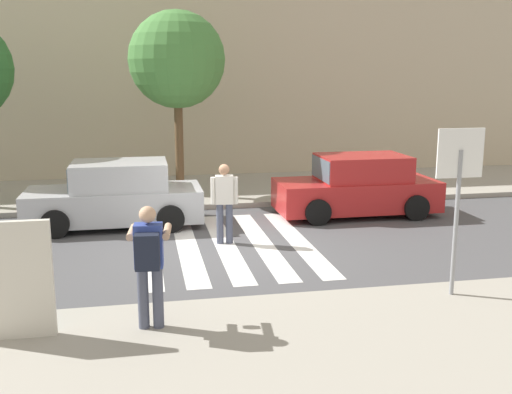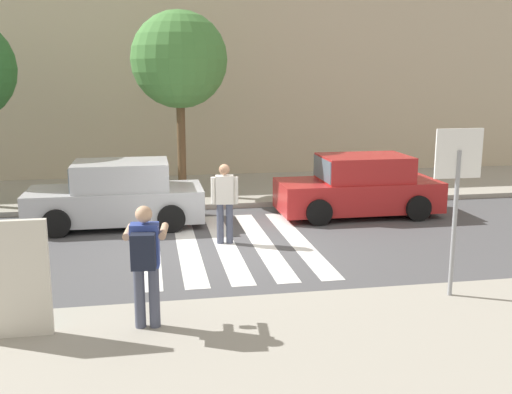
% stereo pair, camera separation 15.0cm
% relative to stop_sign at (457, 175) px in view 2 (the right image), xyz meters
% --- Properties ---
extents(ground_plane, '(120.00, 120.00, 0.00)m').
position_rel_stop_sign_xyz_m(ground_plane, '(-3.09, 3.72, -2.07)').
color(ground_plane, '#4C4C4F').
extents(sidewalk_far, '(60.00, 4.80, 0.14)m').
position_rel_stop_sign_xyz_m(sidewalk_far, '(-3.09, 9.72, -2.00)').
color(sidewalk_far, '#9E998C').
rests_on(sidewalk_far, ground).
extents(building_facade_far, '(56.00, 4.00, 7.80)m').
position_rel_stop_sign_xyz_m(building_facade_far, '(-3.09, 14.12, 1.83)').
color(building_facade_far, beige).
rests_on(building_facade_far, ground).
extents(crosswalk_stripe_0, '(0.44, 5.20, 0.01)m').
position_rel_stop_sign_xyz_m(crosswalk_stripe_0, '(-4.69, 3.92, -2.06)').
color(crosswalk_stripe_0, silver).
rests_on(crosswalk_stripe_0, ground).
extents(crosswalk_stripe_1, '(0.44, 5.20, 0.01)m').
position_rel_stop_sign_xyz_m(crosswalk_stripe_1, '(-3.89, 3.92, -2.06)').
color(crosswalk_stripe_1, silver).
rests_on(crosswalk_stripe_1, ground).
extents(crosswalk_stripe_2, '(0.44, 5.20, 0.01)m').
position_rel_stop_sign_xyz_m(crosswalk_stripe_2, '(-3.09, 3.92, -2.06)').
color(crosswalk_stripe_2, silver).
rests_on(crosswalk_stripe_2, ground).
extents(crosswalk_stripe_3, '(0.44, 5.20, 0.01)m').
position_rel_stop_sign_xyz_m(crosswalk_stripe_3, '(-2.29, 3.92, -2.06)').
color(crosswalk_stripe_3, silver).
rests_on(crosswalk_stripe_3, ground).
extents(crosswalk_stripe_4, '(0.44, 5.20, 0.01)m').
position_rel_stop_sign_xyz_m(crosswalk_stripe_4, '(-1.49, 3.92, -2.06)').
color(crosswalk_stripe_4, silver).
rests_on(crosswalk_stripe_4, ground).
extents(stop_sign, '(0.76, 0.08, 2.64)m').
position_rel_stop_sign_xyz_m(stop_sign, '(0.00, 0.00, 0.00)').
color(stop_sign, gray).
rests_on(stop_sign, sidewalk_near).
extents(photographer_with_backpack, '(0.63, 0.88, 1.72)m').
position_rel_stop_sign_xyz_m(photographer_with_backpack, '(-4.73, -0.42, -0.90)').
color(photographer_with_backpack, '#474C60').
rests_on(photographer_with_backpack, sidewalk_near).
extents(pedestrian_crossing, '(0.58, 0.28, 1.72)m').
position_rel_stop_sign_xyz_m(pedestrian_crossing, '(-3.08, 4.02, -1.09)').
color(pedestrian_crossing, '#474C60').
rests_on(pedestrian_crossing, ground).
extents(parked_car_silver, '(4.10, 1.92, 1.55)m').
position_rel_stop_sign_xyz_m(parked_car_silver, '(-5.40, 6.02, -1.34)').
color(parked_car_silver, '#B7BABF').
rests_on(parked_car_silver, ground).
extents(parked_car_red, '(4.10, 1.92, 1.55)m').
position_rel_stop_sign_xyz_m(parked_car_red, '(0.66, 6.02, -1.34)').
color(parked_car_red, red).
rests_on(parked_car_red, ground).
extents(street_tree_center, '(2.68, 2.68, 5.16)m').
position_rel_stop_sign_xyz_m(street_tree_center, '(-3.70, 8.75, 1.87)').
color(street_tree_center, brown).
rests_on(street_tree_center, sidewalk_far).
extents(advertising_board, '(1.10, 0.11, 1.60)m').
position_rel_stop_sign_xyz_m(advertising_board, '(-6.53, -0.38, -1.13)').
color(advertising_board, beige).
rests_on(advertising_board, sidewalk_near).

